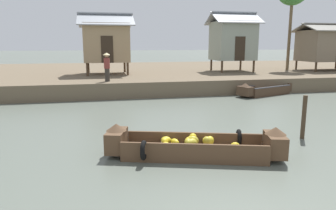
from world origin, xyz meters
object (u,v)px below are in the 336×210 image
(banana_boat, at_px, (194,146))
(vendor_person, at_px, (107,65))
(mooring_post, at_px, (304,117))
(stilt_house_left, at_px, (106,42))
(fishing_skiff_distant, at_px, (266,90))
(stilt_house_mid_right, at_px, (329,45))
(stilt_house_mid_left, at_px, (233,40))

(banana_boat, height_order, vendor_person, vendor_person)
(vendor_person, xyz_separation_m, mooring_post, (5.99, -9.78, -1.13))
(banana_boat, bearing_deg, vendor_person, 100.55)
(stilt_house_left, height_order, mooring_post, stilt_house_left)
(fishing_skiff_distant, relative_size, stilt_house_mid_right, 0.84)
(banana_boat, relative_size, vendor_person, 2.93)
(banana_boat, bearing_deg, stilt_house_mid_right, 42.57)
(banana_boat, xyz_separation_m, fishing_skiff_distant, (7.52, 9.34, -0.00))
(banana_boat, bearing_deg, stilt_house_left, 96.81)
(stilt_house_mid_right, xyz_separation_m, vendor_person, (-18.07, -4.16, -1.13))
(stilt_house_left, relative_size, mooring_post, 2.99)
(fishing_skiff_distant, bearing_deg, mooring_post, -112.46)
(vendor_person, bearing_deg, stilt_house_left, 88.22)
(stilt_house_left, distance_m, stilt_house_mid_left, 9.80)
(fishing_skiff_distant, bearing_deg, stilt_house_left, 147.28)
(stilt_house_left, relative_size, stilt_house_mid_left, 0.94)
(banana_boat, xyz_separation_m, stilt_house_mid_left, (7.97, 15.56, 3.06))
(stilt_house_mid_left, bearing_deg, vendor_person, -153.64)
(banana_boat, xyz_separation_m, mooring_post, (4.01, 0.84, 0.41))
(fishing_skiff_distant, height_order, stilt_house_mid_left, stilt_house_mid_left)
(fishing_skiff_distant, bearing_deg, vendor_person, 172.26)
(fishing_skiff_distant, relative_size, stilt_house_left, 0.98)
(stilt_house_mid_right, height_order, mooring_post, stilt_house_mid_right)
(fishing_skiff_distant, bearing_deg, stilt_house_mid_left, 85.86)
(stilt_house_mid_left, bearing_deg, fishing_skiff_distant, -94.14)
(fishing_skiff_distant, distance_m, stilt_house_mid_right, 10.50)
(banana_boat, relative_size, stilt_house_left, 1.13)
(banana_boat, distance_m, stilt_house_mid_right, 22.01)
(stilt_house_mid_left, distance_m, vendor_person, 11.20)
(stilt_house_left, bearing_deg, vendor_person, -91.78)
(banana_boat, relative_size, stilt_house_mid_left, 1.06)
(fishing_skiff_distant, xyz_separation_m, vendor_person, (-9.50, 1.29, 1.54))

